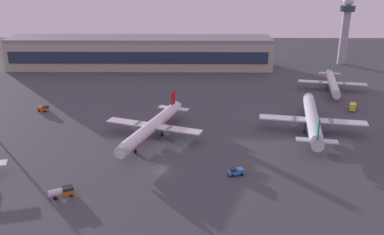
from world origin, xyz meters
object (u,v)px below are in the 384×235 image
airplane_far_stand (312,119)px  fuel_truck (62,192)px  control_tower (346,25)px  maintenance_van (236,171)px  catering_truck (353,106)px  airplane_mid_apron (153,126)px  baggage_tractor (44,108)px  airplane_near_gate (332,83)px

airplane_far_stand → fuel_truck: airplane_far_stand is taller
control_tower → airplane_far_stand: (-41.72, -98.92, -17.05)m
maintenance_van → catering_truck: size_ratio=0.73×
airplane_mid_apron → baggage_tractor: 52.11m
baggage_tractor → catering_truck: 121.40m
control_tower → catering_truck: control_tower is taller
airplane_mid_apron → airplane_far_stand: (54.34, 6.09, 0.29)m
airplane_far_stand → catering_truck: 30.70m
airplane_near_gate → maintenance_van: size_ratio=8.48×
control_tower → airplane_near_gate: (-20.54, -51.49, -17.83)m
airplane_mid_apron → airplane_near_gate: airplane_mid_apron is taller
control_tower → fuel_truck: (-115.45, -142.12, -20.18)m
airplane_near_gate → control_tower: bearing=-100.1°
fuel_truck → catering_truck: 115.30m
airplane_near_gate → fuel_truck: bearing=55.3°
airplane_mid_apron → fuel_truck: 41.96m
fuel_truck → catering_truck: catering_truck is taller
baggage_tractor → fuel_truck: size_ratio=0.67×
catering_truck → airplane_near_gate: bearing=113.1°
catering_truck → baggage_tractor: bearing=-156.9°
fuel_truck → catering_truck: bearing=98.2°
airplane_mid_apron → fuel_truck: airplane_mid_apron is taller
baggage_tractor → fuel_truck: 67.76m
maintenance_van → airplane_mid_apron: bearing=30.5°
baggage_tractor → fuel_truck: fuel_truck is taller
control_tower → maintenance_van: 149.84m
airplane_mid_apron → maintenance_van: 36.14m
airplane_near_gate → maintenance_van: 93.65m
airplane_far_stand → baggage_tractor: 101.62m
airplane_far_stand → maintenance_van: (-28.94, -31.64, -3.32)m
control_tower → airplane_far_stand: size_ratio=0.81×
airplane_far_stand → maintenance_van: size_ratio=10.28×
airplane_near_gate → maintenance_van: airplane_near_gate is taller
fuel_truck → catering_truck: size_ratio=1.08×
airplane_near_gate → fuel_truck: 131.25m
control_tower → baggage_tractor: 163.52m
baggage_tractor → airplane_far_stand: bearing=88.1°
airplane_mid_apron → maintenance_van: bearing=154.8°
airplane_far_stand → maintenance_van: airplane_far_stand is taller
airplane_mid_apron → airplane_near_gate: size_ratio=1.10×
baggage_tractor → fuel_truck: (25.97, -62.59, 0.19)m
airplane_near_gate → baggage_tractor: (-120.88, -28.04, -2.54)m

